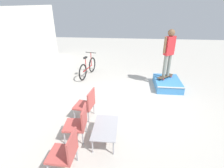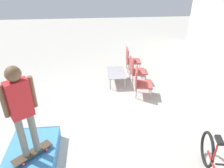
% 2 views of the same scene
% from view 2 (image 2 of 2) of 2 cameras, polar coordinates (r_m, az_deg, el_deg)
% --- Properties ---
extents(ground_plane, '(24.00, 24.00, 0.00)m').
position_cam_2_polar(ground_plane, '(6.12, -4.14, -7.63)').
color(ground_plane, '#B7B2A8').
extents(skate_ramp_box, '(1.40, 0.99, 0.33)m').
position_cam_2_polar(skate_ramp_box, '(5.06, -20.02, -16.89)').
color(skate_ramp_box, '#3D84C6').
rests_on(skate_ramp_box, ground_plane).
extents(skateboard_on_ramp, '(0.69, 0.73, 0.07)m').
position_cam_2_polar(skateboard_on_ramp, '(4.76, -20.09, -16.49)').
color(skateboard_on_ramp, '#473828').
rests_on(skateboard_on_ramp, skate_ramp_box).
extents(person_skater, '(0.38, 0.49, 1.85)m').
position_cam_2_polar(person_skater, '(4.07, -22.72, -5.30)').
color(person_skater, gray).
rests_on(person_skater, skateboard_on_ramp).
extents(coffee_table, '(0.98, 0.58, 0.39)m').
position_cam_2_polar(coffee_table, '(7.45, 1.10, 2.80)').
color(coffee_table, '#9E9EA3').
rests_on(coffee_table, ground_plane).
extents(patio_chair_left, '(0.54, 0.54, 0.89)m').
position_cam_2_polar(patio_chair_left, '(8.30, 4.95, 6.53)').
color(patio_chair_left, '#99999E').
rests_on(patio_chair_left, ground_plane).
extents(patio_chair_center, '(0.55, 0.55, 0.89)m').
position_cam_2_polar(patio_chair_center, '(7.48, 6.11, 3.84)').
color(patio_chair_center, '#99999E').
rests_on(patio_chair_center, ground_plane).
extents(patio_chair_right, '(0.60, 0.60, 0.89)m').
position_cam_2_polar(patio_chair_right, '(6.71, 7.49, 0.62)').
color(patio_chair_right, '#99999E').
rests_on(patio_chair_right, ground_plane).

